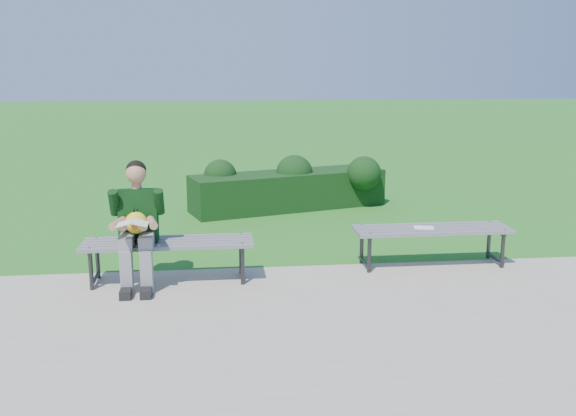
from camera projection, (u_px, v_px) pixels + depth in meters
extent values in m
plane|color=#3A7D22|center=(271.00, 269.00, 7.41)|extent=(80.00, 80.00, 0.00)
cube|color=beige|center=(288.00, 327.00, 5.71)|extent=(30.00, 3.50, 0.02)
cube|color=#0E360C|center=(288.00, 190.00, 10.55)|extent=(3.31, 1.72, 0.60)
sphere|color=#0E360C|center=(220.00, 176.00, 10.34)|extent=(0.66, 0.66, 0.53)
sphere|color=#0E360C|center=(294.00, 174.00, 10.56)|extent=(0.77, 0.77, 0.61)
sphere|color=#0E360C|center=(364.00, 173.00, 10.58)|extent=(0.71, 0.71, 0.56)
cube|color=gray|center=(167.00, 248.00, 6.62)|extent=(1.80, 0.08, 0.04)
cube|color=gray|center=(167.00, 245.00, 6.72)|extent=(1.80, 0.08, 0.04)
cube|color=gray|center=(168.00, 243.00, 6.82)|extent=(1.80, 0.08, 0.04)
cube|color=gray|center=(169.00, 240.00, 6.92)|extent=(1.80, 0.08, 0.04)
cube|color=gray|center=(169.00, 238.00, 7.02)|extent=(1.80, 0.09, 0.04)
cylinder|color=#2D2D30|center=(91.00, 271.00, 6.60)|extent=(0.04, 0.04, 0.41)
cylinder|color=#2D2D30|center=(98.00, 260.00, 6.97)|extent=(0.04, 0.04, 0.41)
cylinder|color=#2D2D30|center=(93.00, 249.00, 6.74)|extent=(0.04, 0.42, 0.04)
cylinder|color=#2D2D30|center=(95.00, 278.00, 6.81)|extent=(0.04, 0.42, 0.04)
cylinder|color=gray|center=(89.00, 248.00, 6.53)|extent=(0.02, 0.02, 0.01)
cylinder|color=gray|center=(96.00, 238.00, 6.93)|extent=(0.02, 0.02, 0.01)
cylinder|color=#2D2D30|center=(243.00, 266.00, 6.77)|extent=(0.04, 0.04, 0.41)
cylinder|color=#2D2D30|center=(241.00, 256.00, 7.14)|extent=(0.04, 0.04, 0.41)
cylinder|color=#2D2D30|center=(242.00, 244.00, 6.91)|extent=(0.04, 0.42, 0.04)
cylinder|color=#2D2D30|center=(242.00, 273.00, 6.98)|extent=(0.04, 0.42, 0.04)
cylinder|color=gray|center=(242.00, 243.00, 6.70)|extent=(0.02, 0.02, 0.01)
cylinder|color=gray|center=(241.00, 234.00, 7.10)|extent=(0.02, 0.02, 0.01)
cube|color=gray|center=(438.00, 234.00, 7.19)|extent=(1.80, 0.08, 0.04)
cube|color=gray|center=(435.00, 231.00, 7.29)|extent=(1.80, 0.08, 0.04)
cube|color=gray|center=(432.00, 229.00, 7.39)|extent=(1.80, 0.09, 0.04)
cube|color=gray|center=(429.00, 227.00, 7.49)|extent=(1.80, 0.09, 0.04)
cube|color=gray|center=(426.00, 225.00, 7.59)|extent=(1.80, 0.09, 0.04)
cylinder|color=#2D2D30|center=(369.00, 255.00, 7.17)|extent=(0.04, 0.04, 0.41)
cylinder|color=#2D2D30|center=(362.00, 246.00, 7.54)|extent=(0.04, 0.04, 0.41)
cylinder|color=#2D2D30|center=(366.00, 235.00, 7.31)|extent=(0.04, 0.42, 0.04)
cylinder|color=#2D2D30|center=(365.00, 262.00, 7.38)|extent=(0.04, 0.42, 0.04)
cylinder|color=gray|center=(370.00, 234.00, 7.10)|extent=(0.02, 0.02, 0.01)
cylinder|color=gray|center=(362.00, 225.00, 7.50)|extent=(0.02, 0.02, 0.01)
cylinder|color=#2D2D30|center=(503.00, 250.00, 7.34)|extent=(0.04, 0.04, 0.41)
cylinder|color=#2D2D30|center=(489.00, 242.00, 7.71)|extent=(0.04, 0.04, 0.41)
cylinder|color=#2D2D30|center=(497.00, 231.00, 7.48)|extent=(0.04, 0.42, 0.04)
cylinder|color=#2D2D30|center=(495.00, 258.00, 7.55)|extent=(0.04, 0.42, 0.04)
cylinder|color=gray|center=(505.00, 230.00, 7.27)|extent=(0.02, 0.02, 0.01)
cylinder|color=gray|center=(490.00, 221.00, 7.67)|extent=(0.02, 0.02, 0.01)
cube|color=gray|center=(127.00, 240.00, 6.60)|extent=(0.14, 0.42, 0.13)
cube|color=gray|center=(147.00, 239.00, 6.63)|extent=(0.14, 0.42, 0.13)
cube|color=gray|center=(127.00, 272.00, 6.49)|extent=(0.12, 0.13, 0.45)
cube|color=gray|center=(147.00, 272.00, 6.51)|extent=(0.12, 0.13, 0.45)
cube|color=black|center=(126.00, 292.00, 6.43)|extent=(0.11, 0.26, 0.09)
cube|color=black|center=(147.00, 292.00, 6.45)|extent=(0.11, 0.26, 0.09)
cube|color=black|center=(139.00, 215.00, 6.76)|extent=(0.40, 0.30, 0.59)
cylinder|color=#B4795C|center=(137.00, 186.00, 6.68)|extent=(0.10, 0.10, 0.08)
sphere|color=#B4795C|center=(136.00, 174.00, 6.63)|extent=(0.21, 0.21, 0.21)
sphere|color=black|center=(136.00, 170.00, 6.65)|extent=(0.21, 0.21, 0.21)
cylinder|color=black|center=(114.00, 203.00, 6.61)|extent=(0.10, 0.21, 0.30)
cylinder|color=black|center=(159.00, 202.00, 6.66)|extent=(0.10, 0.21, 0.30)
cylinder|color=#B4795C|center=(118.00, 224.00, 6.44)|extent=(0.14, 0.31, 0.08)
cylinder|color=#B4795C|center=(152.00, 223.00, 6.47)|extent=(0.14, 0.31, 0.08)
sphere|color=#B4795C|center=(123.00, 227.00, 6.29)|extent=(0.09, 0.09, 0.09)
sphere|color=#B4795C|center=(143.00, 227.00, 6.31)|extent=(0.09, 0.09, 0.09)
sphere|color=yellow|center=(136.00, 223.00, 6.56)|extent=(0.23, 0.23, 0.23)
cone|color=#DB541A|center=(135.00, 226.00, 6.45)|extent=(0.07, 0.07, 0.07)
cone|color=black|center=(134.00, 210.00, 6.54)|extent=(0.03, 0.04, 0.07)
cone|color=black|center=(137.00, 210.00, 6.55)|extent=(0.03, 0.04, 0.06)
sphere|color=white|center=(130.00, 222.00, 6.45)|extent=(0.04, 0.04, 0.04)
sphere|color=white|center=(139.00, 222.00, 6.46)|extent=(0.04, 0.04, 0.04)
cube|color=white|center=(125.00, 223.00, 6.26)|extent=(0.15, 0.20, 0.05)
cube|color=white|center=(140.00, 223.00, 6.28)|extent=(0.15, 0.20, 0.05)
cube|color=white|center=(424.00, 228.00, 7.37)|extent=(0.25, 0.21, 0.01)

